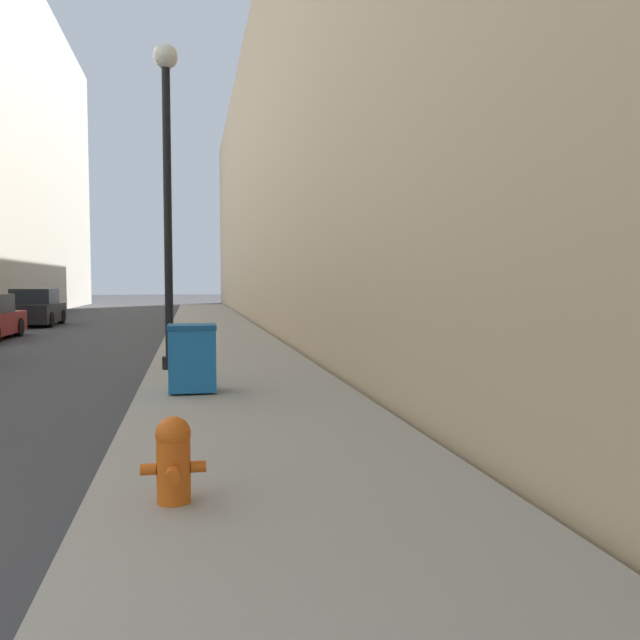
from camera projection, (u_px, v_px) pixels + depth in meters
sidewalk_right at (219, 338)px, 20.33m from camera, size 3.41×60.00×0.15m
building_right_stone at (378, 175)px, 29.31m from camera, size 12.00×60.00×13.90m
fire_hydrant at (173, 458)px, 4.85m from camera, size 0.50×0.39×0.68m
trash_bin at (192, 357)px, 9.72m from camera, size 0.74×0.66×1.07m
lamppost at (167, 170)px, 12.16m from camera, size 0.47×0.47×6.32m
parked_sedan_far at (35, 309)px, 27.03m from camera, size 1.90×4.02×1.61m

